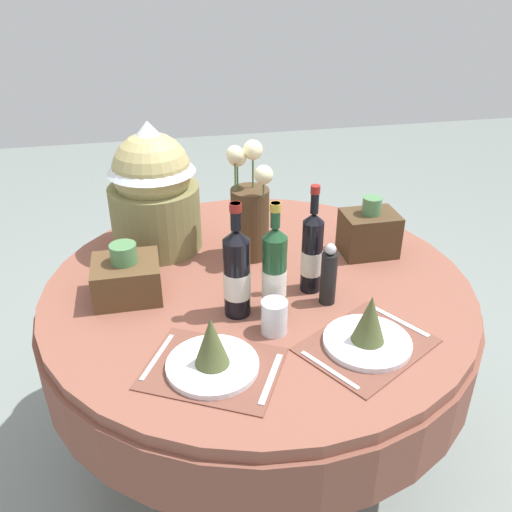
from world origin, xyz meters
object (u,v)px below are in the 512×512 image
at_px(tumbler_near_right, 274,317).
at_px(gift_tub_back_left, 153,184).
at_px(wine_bottle_centre, 274,271).
at_px(woven_basket_side_left, 127,277).
at_px(wine_bottle_left, 237,273).
at_px(dining_table, 258,317).
at_px(wine_bottle_rear, 312,252).
at_px(place_setting_left, 212,354).
at_px(woven_basket_side_right, 369,232).
at_px(place_setting_right, 368,332).
at_px(pepper_mill, 329,276).
at_px(flower_vase, 250,212).

xyz_separation_m(tumbler_near_right, gift_tub_back_left, (-0.29, 0.59, 0.19)).
height_order(wine_bottle_centre, woven_basket_side_left, wine_bottle_centre).
height_order(wine_bottle_left, wine_bottle_centre, wine_bottle_left).
height_order(dining_table, tumbler_near_right, tumbler_near_right).
bearing_deg(woven_basket_side_left, dining_table, -1.06).
distance_m(dining_table, wine_bottle_rear, 0.32).
distance_m(gift_tub_back_left, woven_basket_side_left, 0.38).
bearing_deg(place_setting_left, gift_tub_back_left, 98.02).
xyz_separation_m(dining_table, tumbler_near_right, (-0.01, -0.26, 0.19)).
height_order(dining_table, woven_basket_side_left, woven_basket_side_left).
height_order(gift_tub_back_left, woven_basket_side_right, gift_tub_back_left).
bearing_deg(place_setting_right, wine_bottle_rear, 102.74).
height_order(dining_table, wine_bottle_centre, wine_bottle_centre).
distance_m(wine_bottle_left, woven_basket_side_left, 0.36).
bearing_deg(place_setting_left, pepper_mill, 31.37).
xyz_separation_m(flower_vase, wine_bottle_centre, (0.00, -0.35, -0.03)).
relative_size(place_setting_right, wine_bottle_centre, 1.21).
bearing_deg(woven_basket_side_right, place_setting_left, -140.98).
xyz_separation_m(gift_tub_back_left, woven_basket_side_right, (0.72, -0.21, -0.16)).
relative_size(wine_bottle_left, wine_bottle_centre, 1.00).
distance_m(place_setting_right, gift_tub_back_left, 0.90).
bearing_deg(dining_table, pepper_mill, -39.65).
relative_size(wine_bottle_centre, woven_basket_side_left, 1.74).
distance_m(dining_table, wine_bottle_centre, 0.33).
relative_size(wine_bottle_left, woven_basket_side_left, 1.75).
height_order(wine_bottle_left, woven_basket_side_right, wine_bottle_left).
bearing_deg(tumbler_near_right, gift_tub_back_left, 116.40).
relative_size(tumbler_near_right, woven_basket_side_right, 0.47).
bearing_deg(tumbler_near_right, pepper_mill, 30.05).
distance_m(flower_vase, woven_basket_side_right, 0.43).
distance_m(place_setting_left, wine_bottle_left, 0.27).
bearing_deg(pepper_mill, place_setting_right, -79.98).
height_order(wine_bottle_centre, woven_basket_side_right, wine_bottle_centre).
distance_m(wine_bottle_left, tumbler_near_right, 0.17).
distance_m(dining_table, wine_bottle_left, 0.33).
bearing_deg(woven_basket_side_left, wine_bottle_centre, -22.69).
relative_size(place_setting_left, tumbler_near_right, 4.25).
bearing_deg(place_setting_left, tumbler_near_right, 32.67).
xyz_separation_m(dining_table, place_setting_right, (0.22, -0.38, 0.19)).
xyz_separation_m(wine_bottle_rear, pepper_mill, (0.03, -0.08, -0.04)).
bearing_deg(dining_table, flower_vase, 87.14).
relative_size(place_setting_left, gift_tub_back_left, 0.92).
distance_m(wine_bottle_left, wine_bottle_rear, 0.26).
distance_m(tumbler_near_right, woven_basket_side_right, 0.58).
xyz_separation_m(wine_bottle_centre, woven_basket_side_right, (0.41, 0.29, -0.06)).
relative_size(place_setting_left, flower_vase, 1.02).
xyz_separation_m(wine_bottle_left, woven_basket_side_left, (-0.32, 0.16, -0.07)).
bearing_deg(wine_bottle_rear, woven_basket_side_left, 172.10).
relative_size(wine_bottle_left, pepper_mill, 1.76).
xyz_separation_m(place_setting_left, tumbler_near_right, (0.19, 0.12, 0.00)).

